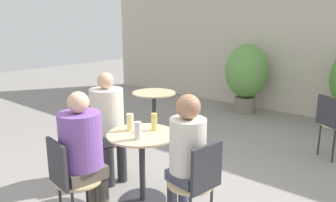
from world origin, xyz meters
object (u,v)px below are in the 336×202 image
object	(u,v)px
bistro_chair_1	(69,176)
seated_person_0	(108,118)
cafe_table_far	(154,107)
seated_person_1	(83,149)
seated_person_2	(186,151)
bistro_chair_0	(102,133)
bistro_chair_3	(332,121)
beer_glass_0	(138,131)
beer_glass_1	(154,122)
beer_glass_2	(130,122)
bistro_chair_2	(198,180)
potted_plant_0	(246,73)
cafe_table_near	(142,155)

from	to	relation	value
bistro_chair_1	seated_person_0	size ratio (longest dim) A/B	0.68
cafe_table_far	seated_person_0	bearing A→B (deg)	-67.47
seated_person_1	seated_person_2	xyz separation A→B (m)	(0.71, 0.51, 0.01)
bistro_chair_0	bistro_chair_3	distance (m)	2.93
bistro_chair_1	bistro_chair_3	size ratio (longest dim) A/B	1.00
beer_glass_0	cafe_table_far	bearing A→B (deg)	128.19
bistro_chair_3	beer_glass_1	world-z (taller)	beer_glass_1
bistro_chair_0	beer_glass_2	world-z (taller)	beer_glass_2
seated_person_1	beer_glass_0	world-z (taller)	seated_person_1
cafe_table_far	bistro_chair_2	size ratio (longest dim) A/B	0.85
bistro_chair_2	bistro_chair_0	bearing A→B (deg)	-90.00
cafe_table_far	bistro_chair_0	distance (m)	1.43
bistro_chair_3	cafe_table_far	bearing A→B (deg)	52.88
seated_person_1	beer_glass_0	distance (m)	0.52
cafe_table_far	bistro_chair_0	size ratio (longest dim) A/B	0.85
potted_plant_0	bistro_chair_3	bearing A→B (deg)	-35.67
seated_person_0	seated_person_1	size ratio (longest dim) A/B	1.02
cafe_table_near	seated_person_1	bearing A→B (deg)	-98.86
bistro_chair_3	seated_person_1	world-z (taller)	seated_person_1
bistro_chair_3	potted_plant_0	size ratio (longest dim) A/B	0.63
seated_person_0	beer_glass_1	distance (m)	0.64
bistro_chair_1	beer_glass_2	bearing A→B (deg)	-78.11
cafe_table_near	seated_person_2	xyz separation A→B (m)	(0.61, -0.10, 0.24)
bistro_chair_3	beer_glass_1	bearing A→B (deg)	95.47
beer_glass_0	bistro_chair_3	bearing A→B (deg)	66.78
cafe_table_near	cafe_table_far	bearing A→B (deg)	128.65
cafe_table_far	seated_person_0	world-z (taller)	seated_person_0
bistro_chair_3	beer_glass_0	distance (m)	2.71
seated_person_0	beer_glass_1	size ratio (longest dim) A/B	7.19
bistro_chair_3	seated_person_2	distance (m)	2.51
seated_person_0	potted_plant_0	size ratio (longest dim) A/B	0.92
bistro_chair_2	beer_glass_1	distance (m)	0.82
seated_person_1	beer_glass_2	world-z (taller)	seated_person_1
seated_person_1	seated_person_0	bearing A→B (deg)	-45.00
cafe_table_near	seated_person_1	world-z (taller)	seated_person_1
bistro_chair_2	seated_person_0	world-z (taller)	seated_person_0
bistro_chair_3	seated_person_0	distance (m)	2.87
beer_glass_2	beer_glass_0	bearing A→B (deg)	-28.70
seated_person_0	beer_glass_2	xyz separation A→B (m)	(0.45, -0.10, 0.07)
bistro_chair_2	seated_person_1	bearing A→B (deg)	-50.84
seated_person_0	beer_glass_2	bearing A→B (deg)	-92.98
bistro_chair_1	potted_plant_0	xyz separation A→B (m)	(-0.65, 4.47, 0.27)
seated_person_2	beer_glass_0	distance (m)	0.53
seated_person_0	beer_glass_1	world-z (taller)	seated_person_0
bistro_chair_0	beer_glass_1	world-z (taller)	beer_glass_1
bistro_chair_2	potted_plant_0	distance (m)	4.14
cafe_table_near	seated_person_1	xyz separation A→B (m)	(-0.10, -0.61, 0.23)
bistro_chair_1	seated_person_2	distance (m)	1.00
bistro_chair_0	seated_person_0	distance (m)	0.25
cafe_table_far	bistro_chair_1	xyz separation A→B (m)	(1.07, -2.23, 0.03)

